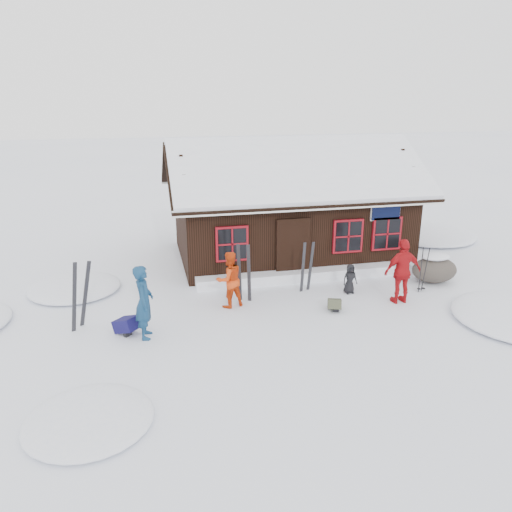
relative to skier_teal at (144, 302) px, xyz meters
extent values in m
plane|color=white|center=(3.89, 0.68, -0.95)|extent=(120.00, 120.00, 0.00)
cube|color=black|center=(5.39, 5.68, 0.30)|extent=(8.00, 5.00, 2.50)
cube|color=black|center=(5.39, 4.21, 2.40)|extent=(8.90, 3.14, 1.88)
cube|color=black|center=(5.39, 7.16, 2.40)|extent=(8.90, 3.14, 1.88)
cube|color=white|center=(5.39, 4.21, 2.54)|extent=(8.72, 3.07, 1.86)
cube|color=white|center=(5.39, 7.16, 2.54)|extent=(8.72, 3.07, 1.86)
cube|color=white|center=(5.39, 5.68, 3.27)|extent=(8.81, 0.22, 0.14)
cube|color=silver|center=(5.39, 2.73, 1.53)|extent=(8.90, 0.10, 0.20)
cube|color=black|center=(4.79, 3.13, 0.05)|extent=(1.00, 0.10, 2.00)
cube|color=black|center=(7.99, 3.10, 1.20)|extent=(1.00, 0.06, 0.60)
cube|color=maroon|center=(2.79, 3.12, 0.40)|extent=(1.04, 0.10, 1.14)
cube|color=black|center=(2.79, 3.08, 0.40)|extent=(0.90, 0.04, 1.00)
cube|color=maroon|center=(6.69, 3.12, 0.40)|extent=(1.04, 0.10, 1.14)
cube|color=black|center=(6.69, 3.08, 0.40)|extent=(0.90, 0.04, 1.00)
cube|color=maroon|center=(8.09, 3.12, 0.40)|extent=(1.04, 0.10, 1.14)
cube|color=black|center=(8.09, 3.08, 0.40)|extent=(0.90, 0.04, 1.00)
cube|color=white|center=(5.39, 2.93, -0.77)|extent=(7.60, 0.60, 0.35)
ellipsoid|color=white|center=(-2.11, 3.68, -0.95)|extent=(2.80, 2.80, 0.34)
ellipsoid|color=white|center=(-1.11, -3.32, -0.95)|extent=(2.40, 2.40, 0.29)
ellipsoid|color=white|center=(11.89, 6.68, -0.95)|extent=(4.00, 4.00, 0.48)
imported|color=navy|center=(0.00, 0.00, 0.00)|extent=(0.51, 0.73, 1.90)
imported|color=red|center=(2.38, 1.39, -0.13)|extent=(0.95, 0.83, 1.65)
imported|color=#B11217|center=(7.32, 0.56, 0.01)|extent=(1.15, 0.51, 1.93)
imported|color=black|center=(6.15, 1.56, -0.49)|extent=(0.47, 0.32, 0.93)
ellipsoid|color=#504840|center=(9.20, 1.84, -0.54)|extent=(1.48, 1.11, 0.81)
ellipsoid|color=white|center=(9.20, 1.84, -0.20)|extent=(0.93, 0.67, 0.21)
cube|color=black|center=(-1.74, 0.89, -0.08)|extent=(0.29, 0.39, 1.83)
cube|color=black|center=(-1.49, 1.05, -0.08)|extent=(0.46, 0.11, 1.83)
cube|color=black|center=(2.75, 1.80, -0.11)|extent=(0.16, 0.07, 1.78)
cube|color=black|center=(3.01, 1.67, -0.11)|extent=(0.13, 0.11, 1.78)
cube|color=black|center=(4.79, 2.04, -0.20)|extent=(0.19, 0.11, 1.61)
cube|color=black|center=(5.05, 2.09, -0.20)|extent=(0.21, 0.08, 1.61)
cylinder|color=black|center=(8.31, 1.20, -0.26)|extent=(0.10, 0.13, 1.45)
cylinder|color=black|center=(8.46, 1.20, -0.26)|extent=(0.10, 0.13, 1.45)
cube|color=#120F42|center=(-0.47, 0.31, -0.79)|extent=(0.75, 0.75, 0.33)
cube|color=#3F422F|center=(5.22, 0.44, -0.82)|extent=(0.51, 0.59, 0.27)
camera|label=1|loc=(0.15, -11.67, 4.92)|focal=35.00mm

